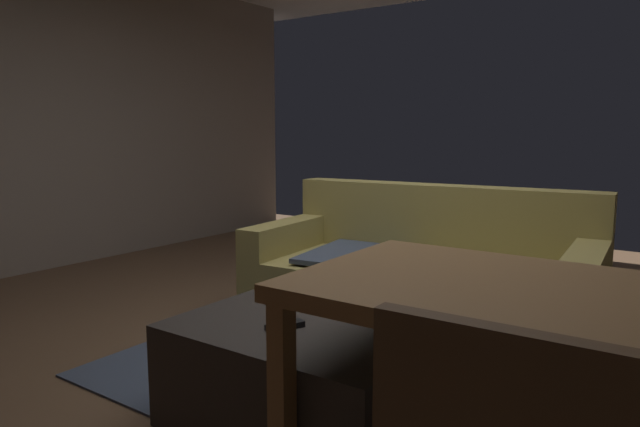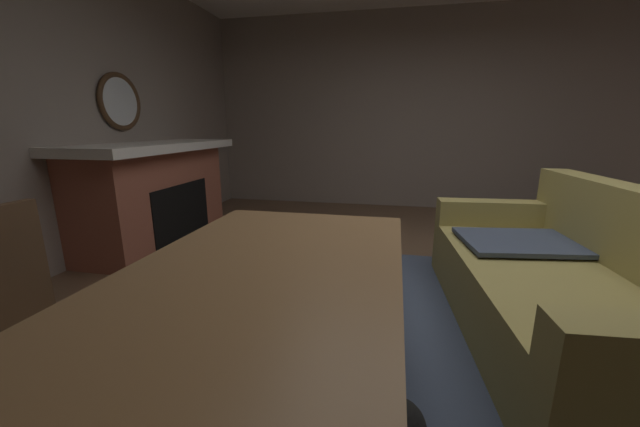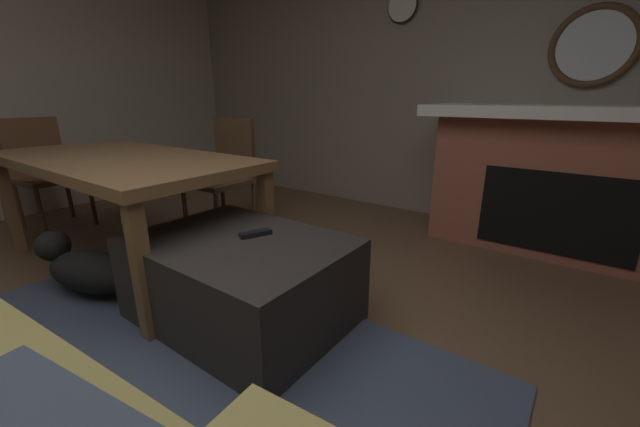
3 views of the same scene
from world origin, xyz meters
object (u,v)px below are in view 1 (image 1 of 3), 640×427
at_px(tv_remote, 285,326).
at_px(small_dog, 539,402).
at_px(ottoman_coffee_table, 303,375).
at_px(couch, 421,280).
at_px(dining_table, 604,323).

relative_size(tv_remote, small_dog, 0.25).
xyz_separation_m(ottoman_coffee_table, small_dog, (0.86, 0.37, -0.03)).
bearing_deg(tv_remote, ottoman_coffee_table, 95.16).
height_order(couch, small_dog, couch).
xyz_separation_m(ottoman_coffee_table, tv_remote, (-0.03, -0.08, 0.23)).
xyz_separation_m(ottoman_coffee_table, dining_table, (1.12, -0.02, 0.45)).
distance_m(tv_remote, small_dog, 1.03).
bearing_deg(ottoman_coffee_table, tv_remote, -109.12).
bearing_deg(ottoman_coffee_table, small_dog, 23.60).
bearing_deg(tv_remote, couch, 117.52).
xyz_separation_m(tv_remote, small_dog, (0.88, 0.46, -0.26)).
distance_m(couch, ottoman_coffee_table, 1.39).
bearing_deg(dining_table, small_dog, 123.23).
distance_m(ottoman_coffee_table, tv_remote, 0.25).
xyz_separation_m(couch, tv_remote, (0.08, -1.47, 0.14)).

